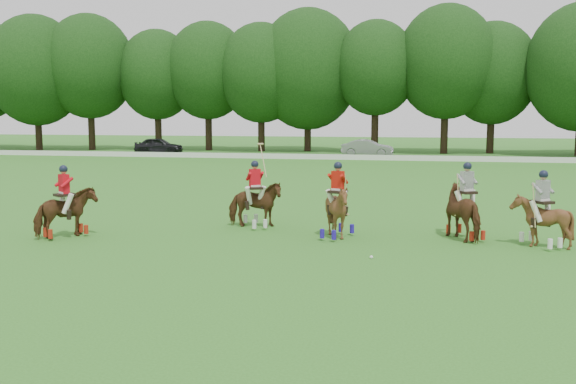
% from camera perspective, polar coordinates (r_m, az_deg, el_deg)
% --- Properties ---
extents(ground, '(180.00, 180.00, 0.00)m').
position_cam_1_polar(ground, '(16.66, -3.17, -6.52)').
color(ground, '#306D1F').
rests_on(ground, ground).
extents(tree_line, '(117.98, 14.32, 14.75)m').
position_cam_1_polar(tree_line, '(63.98, 8.08, 10.85)').
color(tree_line, black).
rests_on(tree_line, ground).
extents(boundary_rail, '(120.00, 0.10, 0.44)m').
position_cam_1_polar(boundary_rail, '(53.96, 7.03, 3.07)').
color(boundary_rail, white).
rests_on(boundary_rail, ground).
extents(car_left, '(4.77, 2.35, 1.56)m').
position_cam_1_polar(car_left, '(63.18, -11.40, 4.07)').
color(car_left, black).
rests_on(car_left, ground).
extents(car_mid, '(4.69, 1.81, 1.52)m').
position_cam_1_polar(car_mid, '(58.43, 7.08, 3.90)').
color(car_mid, gray).
rests_on(car_mid, ground).
extents(polo_red_a, '(1.79, 2.01, 2.29)m').
position_cam_1_polar(polo_red_a, '(21.27, -19.19, -1.68)').
color(polo_red_a, '#513215').
rests_on(polo_red_a, ground).
extents(polo_red_b, '(2.03, 1.95, 2.83)m').
position_cam_1_polar(polo_red_b, '(21.92, -2.95, -1.06)').
color(polo_red_b, '#513215').
rests_on(polo_red_b, ground).
extents(polo_red_c, '(1.82, 1.92, 2.40)m').
position_cam_1_polar(polo_red_c, '(20.10, 4.43, -1.66)').
color(polo_red_c, '#513215').
rests_on(polo_red_c, ground).
extents(polo_stripe_a, '(1.81, 2.20, 2.40)m').
position_cam_1_polar(polo_stripe_a, '(20.64, 15.54, -1.66)').
color(polo_stripe_a, '#513215').
rests_on(polo_stripe_a, ground).
extents(polo_stripe_b, '(1.81, 1.86, 2.26)m').
position_cam_1_polar(polo_stripe_b, '(20.10, 21.59, -2.33)').
color(polo_stripe_b, '#513215').
rests_on(polo_stripe_b, ground).
extents(polo_ball, '(0.09, 0.09, 0.09)m').
position_cam_1_polar(polo_ball, '(17.50, 7.42, -5.76)').
color(polo_ball, white).
rests_on(polo_ball, ground).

